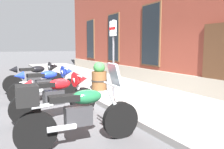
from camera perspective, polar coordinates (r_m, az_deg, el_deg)
The scene contains 8 objects.
ground_plane at distance 6.63m, azimuth -4.21°, elevation -7.29°, with size 140.00×140.00×0.00m, color #424244.
sidewalk at distance 7.37m, azimuth 7.26°, elevation -5.33°, with size 28.63×3.18×0.13m, color slate.
motorcycle_black_sport at distance 8.71m, azimuth -18.27°, elevation -0.30°, with size 0.62×2.18×1.07m.
motorcycle_blue_sport at distance 7.11m, azimuth -15.73°, elevation -1.89°, with size 0.62×2.14×1.04m.
motorcycle_red_sport at distance 5.32m, azimuth -13.23°, elevation -4.78°, with size 0.62×2.02×1.05m.
motorcycle_green_touring at distance 3.81m, azimuth -9.38°, elevation -9.48°, with size 0.62×2.12×1.36m.
parking_sign at distance 6.77m, azimuth 0.31°, elevation 6.87°, with size 0.36×0.07×2.29m.
barrel_planter at distance 7.95m, azimuth -3.24°, elevation -0.69°, with size 0.55×0.55×0.98m.
Camera 1 is at (5.91, -2.52, 1.65)m, focal length 36.35 mm.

